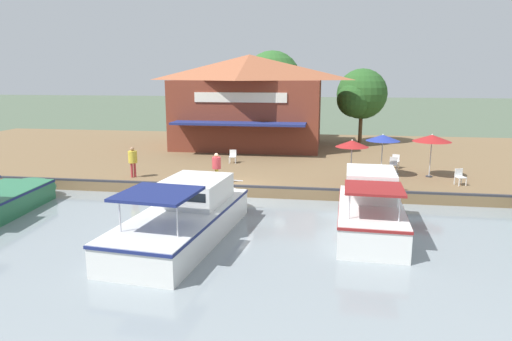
# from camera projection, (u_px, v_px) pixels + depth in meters

# --- Properties ---
(ground_plane) EXTENTS (220.00, 220.00, 0.00)m
(ground_plane) POSITION_uv_depth(u_px,v_px,m) (227.00, 198.00, 23.60)
(ground_plane) COLOR #4C5B47
(quay_deck) EXTENTS (22.00, 56.00, 0.60)m
(quay_deck) POSITION_uv_depth(u_px,v_px,m) (259.00, 156.00, 34.17)
(quay_deck) COLOR brown
(quay_deck) RESTS_ON ground
(quay_edge_fender) EXTENTS (0.20, 50.40, 0.10)m
(quay_edge_fender) POSITION_uv_depth(u_px,v_px,m) (228.00, 186.00, 23.56)
(quay_edge_fender) COLOR #2D2D33
(quay_edge_fender) RESTS_ON quay_deck
(waterfront_restaurant) EXTENTS (9.96, 11.71, 7.21)m
(waterfront_restaurant) POSITION_uv_depth(u_px,v_px,m) (250.00, 100.00, 36.34)
(waterfront_restaurant) COLOR brown
(waterfront_restaurant) RESTS_ON quay_deck
(patio_umbrella_near_quay_edge) EXTENTS (1.88, 1.88, 2.42)m
(patio_umbrella_near_quay_edge) POSITION_uv_depth(u_px,v_px,m) (383.00, 138.00, 25.50)
(patio_umbrella_near_quay_edge) COLOR #B7B7B7
(patio_umbrella_near_quay_edge) RESTS_ON quay_deck
(patio_umbrella_far_corner) EXTENTS (2.11, 2.11, 2.44)m
(patio_umbrella_far_corner) POSITION_uv_depth(u_px,v_px,m) (432.00, 138.00, 25.33)
(patio_umbrella_far_corner) COLOR #B7B7B7
(patio_umbrella_far_corner) RESTS_ON quay_deck
(patio_umbrella_mid_patio_left) EXTENTS (1.72, 1.72, 2.38)m
(patio_umbrella_mid_patio_left) POSITION_uv_depth(u_px,v_px,m) (352.00, 144.00, 23.64)
(patio_umbrella_mid_patio_left) COLOR #B7B7B7
(patio_umbrella_mid_patio_left) RESTS_ON quay_deck
(cafe_chair_facing_river) EXTENTS (0.56, 0.56, 0.85)m
(cafe_chair_facing_river) POSITION_uv_depth(u_px,v_px,m) (460.00, 176.00, 23.81)
(cafe_chair_facing_river) COLOR white
(cafe_chair_facing_river) RESTS_ON quay_deck
(cafe_chair_back_row_seat) EXTENTS (0.58, 0.58, 0.85)m
(cafe_chair_back_row_seat) POSITION_uv_depth(u_px,v_px,m) (395.00, 161.00, 28.05)
(cafe_chair_back_row_seat) COLOR white
(cafe_chair_back_row_seat) RESTS_ON quay_deck
(cafe_chair_under_first_umbrella) EXTENTS (0.48, 0.48, 0.85)m
(cafe_chair_under_first_umbrella) POSITION_uv_depth(u_px,v_px,m) (393.00, 164.00, 27.14)
(cafe_chair_under_first_umbrella) COLOR white
(cafe_chair_under_first_umbrella) RESTS_ON quay_deck
(cafe_chair_mid_patio) EXTENTS (0.47, 0.47, 0.85)m
(cafe_chair_mid_patio) POSITION_uv_depth(u_px,v_px,m) (233.00, 156.00, 29.78)
(cafe_chair_mid_patio) COLOR white
(cafe_chair_mid_patio) RESTS_ON quay_deck
(person_at_quay_edge) EXTENTS (0.49, 0.49, 1.73)m
(person_at_quay_edge) POSITION_uv_depth(u_px,v_px,m) (133.00, 158.00, 25.46)
(person_at_quay_edge) COLOR #B23338
(person_at_quay_edge) RESTS_ON quay_deck
(person_mid_patio) EXTENTS (0.46, 0.46, 1.62)m
(person_mid_patio) POSITION_uv_depth(u_px,v_px,m) (217.00, 164.00, 24.10)
(person_mid_patio) COLOR gold
(person_mid_patio) RESTS_ON quay_deck
(motorboat_outer_channel) EXTENTS (9.50, 3.80, 2.35)m
(motorboat_outer_channel) POSITION_uv_depth(u_px,v_px,m) (192.00, 213.00, 18.14)
(motorboat_outer_channel) COLOR silver
(motorboat_outer_channel) RESTS_ON river_water
(motorboat_mid_row) EXTENTS (7.07, 2.72, 2.37)m
(motorboat_mid_row) POSITION_uv_depth(u_px,v_px,m) (370.00, 207.00, 18.64)
(motorboat_mid_row) COLOR white
(motorboat_mid_row) RESTS_ON river_water
(mooring_post) EXTENTS (0.22, 0.22, 0.93)m
(mooring_post) POSITION_uv_depth(u_px,v_px,m) (396.00, 182.00, 22.44)
(mooring_post) COLOR #473323
(mooring_post) RESTS_ON quay_deck
(tree_downstream_bank) EXTENTS (4.38, 4.17, 6.18)m
(tree_downstream_bank) POSITION_uv_depth(u_px,v_px,m) (360.00, 95.00, 37.78)
(tree_downstream_bank) COLOR brown
(tree_downstream_bank) RESTS_ON quay_deck
(tree_behind_restaurant) EXTENTS (5.24, 4.99, 7.75)m
(tree_behind_restaurant) POSITION_uv_depth(u_px,v_px,m) (270.00, 81.00, 40.10)
(tree_behind_restaurant) COLOR brown
(tree_behind_restaurant) RESTS_ON quay_deck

